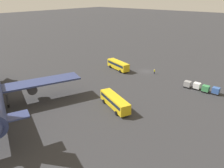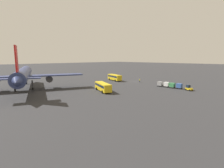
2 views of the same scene
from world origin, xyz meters
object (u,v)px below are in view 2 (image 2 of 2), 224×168
cargo_cart_blue (179,86)px  cargo_cart_green (172,85)px  airplane (23,75)px  shuttle_bus_near (115,77)px  cargo_cart_white (167,84)px  shuttle_bus_far (103,86)px  worker_person (140,80)px  cargo_cart_grey (160,84)px  baggage_tug (189,88)px

cargo_cart_blue → cargo_cart_green: size_ratio=1.00×
airplane → shuttle_bus_near: airplane is taller
cargo_cart_blue → cargo_cart_green: bearing=8.4°
cargo_cart_white → airplane: bearing=51.3°
cargo_cart_white → cargo_cart_green: bearing=169.9°
shuttle_bus_far → cargo_cart_blue: size_ratio=5.49×
shuttle_bus_far → cargo_cart_white: 27.19m
worker_person → cargo_cart_grey: 14.66m
cargo_cart_white → shuttle_bus_near: bearing=0.8°
airplane → shuttle_bus_far: size_ratio=4.24×
shuttle_bus_near → worker_person: shuttle_bus_near is taller
worker_person → cargo_cart_white: cargo_cart_white is taller
shuttle_bus_far → cargo_cart_green: 28.05m
shuttle_bus_near → baggage_tug: shuttle_bus_near is taller
worker_person → shuttle_bus_near: bearing=19.1°
shuttle_bus_near → cargo_cart_grey: bearing=-163.0°
baggage_tug → cargo_cart_white: bearing=10.1°
cargo_cart_green → cargo_cart_white: same height
cargo_cart_blue → cargo_cart_grey: size_ratio=1.00×
cargo_cart_blue → cargo_cart_grey: (8.10, 0.39, 0.00)m
airplane → baggage_tug: airplane is taller
baggage_tug → cargo_cart_grey: size_ratio=1.29×
shuttle_bus_far → cargo_cart_green: bearing=-98.2°
worker_person → cargo_cart_green: 19.87m
airplane → worker_person: size_ratio=27.55×
airplane → cargo_cart_green: (-37.69, -43.24, -4.58)m
airplane → cargo_cart_green: airplane is taller
cargo_cart_green → shuttle_bus_far: bearing=58.8°
shuttle_bus_near → cargo_cart_blue: 35.02m
baggage_tug → shuttle_bus_near: bearing=15.0°
cargo_cart_white → shuttle_bus_far: bearing=64.2°
cargo_cart_blue → baggage_tug: bearing=168.1°
shuttle_bus_far → worker_person: (4.81, -28.54, -0.95)m
shuttle_bus_near → airplane: bearing=100.0°
baggage_tug → cargo_cart_blue: size_ratio=1.29×
shuttle_bus_near → shuttle_bus_far: (-17.78, 24.04, -0.07)m
cargo_cart_green → cargo_cart_white: (2.70, -0.48, 0.00)m
baggage_tug → worker_person: bearing=4.9°
shuttle_bus_near → cargo_cart_blue: size_ratio=5.33×
shuttle_bus_near → worker_person: bearing=-143.8°
airplane → cargo_cart_white: airplane is taller
shuttle_bus_near → cargo_cart_green: bearing=-163.0°
cargo_cart_green → cargo_cart_grey: bearing=-0.0°
airplane → cargo_cart_white: (-34.99, -43.73, -4.58)m
shuttle_bus_near → shuttle_bus_far: bearing=143.5°
shuttle_bus_far → worker_person: bearing=-57.4°
shuttle_bus_near → cargo_cart_green: (-32.31, 0.06, -0.69)m
airplane → cargo_cart_grey: (-32.28, -43.25, -4.58)m
shuttle_bus_far → cargo_cart_grey: size_ratio=5.49×
baggage_tug → worker_person: size_ratio=1.53×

